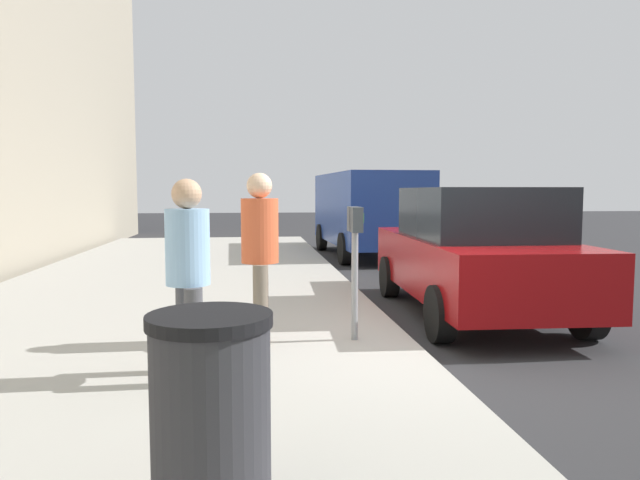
{
  "coord_description": "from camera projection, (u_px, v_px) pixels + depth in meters",
  "views": [
    {
      "loc": [
        -5.74,
        1.71,
        1.73
      ],
      "look_at": [
        0.39,
        0.97,
        1.2
      ],
      "focal_mm": 32.29,
      "sensor_mm": 36.0,
      "label": 1
    }
  ],
  "objects": [
    {
      "name": "parked_sedan_near",
      "position": [
        474.0,
        251.0,
        7.92
      ],
      "size": [
        4.47,
        2.1,
        1.77
      ],
      "color": "maroon",
      "rests_on": "ground_plane"
    },
    {
      "name": "pedestrian_at_meter",
      "position": [
        260.0,
        243.0,
        5.93
      ],
      "size": [
        0.53,
        0.38,
        1.76
      ],
      "rotation": [
        0.0,
        0.0,
        -1.56
      ],
      "color": "#726656",
      "rests_on": "sidewalk_slab"
    },
    {
      "name": "trash_bin",
      "position": [
        211.0,
        419.0,
        2.7
      ],
      "size": [
        0.59,
        0.59,
        1.01
      ],
      "color": "#2D2D33",
      "rests_on": "sidewalk_slab"
    },
    {
      "name": "ground_plane",
      "position": [
        416.0,
        356.0,
        6.03
      ],
      "size": [
        80.0,
        80.0,
        0.0
      ],
      "primitive_type": "plane",
      "color": "#2B2B2D",
      "rests_on": "ground"
    },
    {
      "name": "parking_meter",
      "position": [
        355.0,
        244.0,
        6.02
      ],
      "size": [
        0.36,
        0.12,
        1.41
      ],
      "color": "gray",
      "rests_on": "sidewalk_slab"
    },
    {
      "name": "pedestrian_bystander",
      "position": [
        188.0,
        264.0,
        4.78
      ],
      "size": [
        0.5,
        0.37,
        1.68
      ],
      "rotation": [
        0.0,
        0.0,
        -1.26
      ],
      "color": "#47474C",
      "rests_on": "sidewalk_slab"
    },
    {
      "name": "sidewalk_slab",
      "position": [
        120.0,
        359.0,
        5.67
      ],
      "size": [
        28.0,
        6.0,
        0.15
      ],
      "primitive_type": "cube",
      "color": "#A8A59E",
      "rests_on": "ground_plane"
    },
    {
      "name": "parked_van_far",
      "position": [
        367.0,
        209.0,
        15.13
      ],
      "size": [
        5.27,
        2.27,
        2.18
      ],
      "color": "navy",
      "rests_on": "ground_plane"
    }
  ]
}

